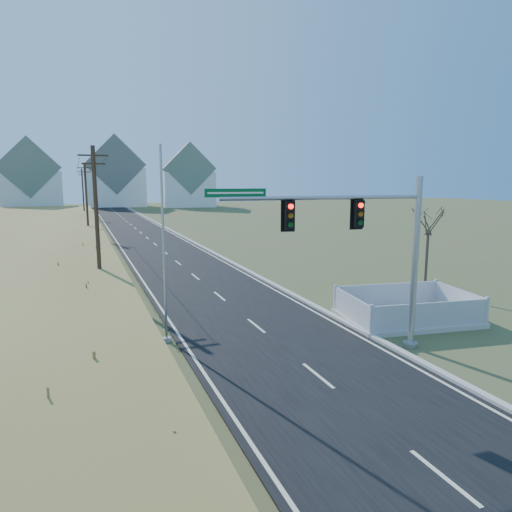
{
  "coord_description": "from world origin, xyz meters",
  "views": [
    {
      "loc": [
        -7.57,
        -15.38,
        6.87
      ],
      "look_at": [
        0.04,
        4.12,
        3.4
      ],
      "focal_mm": 32.0,
      "sensor_mm": 36.0,
      "label": 1
    }
  ],
  "objects_px": {
    "fence_enclosure": "(406,315)",
    "open_sign": "(397,318)",
    "flagpole": "(164,266)",
    "bare_tree": "(429,219)",
    "traffic_signal_mast": "(375,246)"
  },
  "relations": [
    {
      "from": "fence_enclosure",
      "to": "open_sign",
      "type": "height_order",
      "value": "fence_enclosure"
    },
    {
      "from": "flagpole",
      "to": "bare_tree",
      "type": "xyz_separation_m",
      "value": [
        16.68,
        3.08,
        1.22
      ]
    },
    {
      "from": "open_sign",
      "to": "bare_tree",
      "type": "relative_size",
      "value": 0.1
    },
    {
      "from": "fence_enclosure",
      "to": "flagpole",
      "type": "xyz_separation_m",
      "value": [
        -11.67,
        1.28,
        3.04
      ]
    },
    {
      "from": "fence_enclosure",
      "to": "bare_tree",
      "type": "relative_size",
      "value": 1.2
    },
    {
      "from": "bare_tree",
      "to": "fence_enclosure",
      "type": "bearing_deg",
      "value": -138.94
    },
    {
      "from": "open_sign",
      "to": "bare_tree",
      "type": "bearing_deg",
      "value": 49.36
    },
    {
      "from": "traffic_signal_mast",
      "to": "bare_tree",
      "type": "xyz_separation_m",
      "value": [
        9.16,
        7.25,
        0.2
      ]
    },
    {
      "from": "bare_tree",
      "to": "traffic_signal_mast",
      "type": "bearing_deg",
      "value": -141.63
    },
    {
      "from": "fence_enclosure",
      "to": "open_sign",
      "type": "xyz_separation_m",
      "value": [
        -0.81,
        -0.3,
        0.01
      ]
    },
    {
      "from": "traffic_signal_mast",
      "to": "bare_tree",
      "type": "height_order",
      "value": "traffic_signal_mast"
    },
    {
      "from": "traffic_signal_mast",
      "to": "fence_enclosure",
      "type": "xyz_separation_m",
      "value": [
        4.15,
        2.89,
        -4.06
      ]
    },
    {
      "from": "open_sign",
      "to": "flagpole",
      "type": "bearing_deg",
      "value": -177.62
    },
    {
      "from": "bare_tree",
      "to": "flagpole",
      "type": "bearing_deg",
      "value": -169.55
    },
    {
      "from": "fence_enclosure",
      "to": "open_sign",
      "type": "distance_m",
      "value": 0.86
    }
  ]
}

